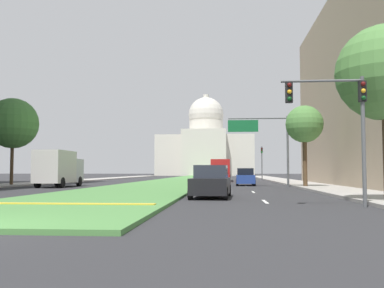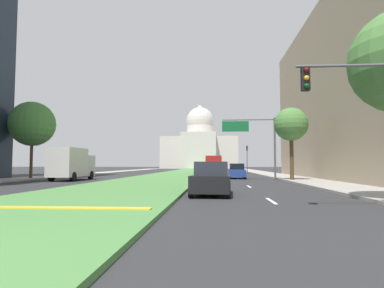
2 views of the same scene
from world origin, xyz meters
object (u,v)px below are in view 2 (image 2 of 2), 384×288
at_px(street_tree_right_mid, 291,125).
at_px(sedan_lead_stopped, 212,179).
at_px(sedan_midblock, 237,171).
at_px(city_bus, 214,163).
at_px(overhead_guide_sign, 255,135).
at_px(street_tree_left_mid, 32,124).
at_px(sedan_distant, 213,170).
at_px(traffic_light_near_right, 366,101).
at_px(box_truck_delivery, 72,164).
at_px(capitol_building, 200,148).
at_px(traffic_light_far_right, 247,155).

xyz_separation_m(street_tree_right_mid, sedan_lead_stopped, (-7.46, -14.02, -4.55)).
xyz_separation_m(sedan_midblock, city_bus, (-2.67, 18.44, 0.98)).
relative_size(overhead_guide_sign, street_tree_left_mid, 0.78).
relative_size(street_tree_right_mid, sedan_distant, 1.60).
xyz_separation_m(traffic_light_near_right, sedan_midblock, (-2.74, 25.50, -3.00)).
xyz_separation_m(sedan_lead_stopped, box_truck_delivery, (-14.11, 14.24, 0.86)).
relative_size(capitol_building, city_bus, 2.62).
height_order(traffic_light_near_right, street_tree_right_mid, street_tree_right_mid).
height_order(capitol_building, sedan_midblock, capitol_building).
relative_size(overhead_guide_sign, box_truck_delivery, 1.02).
bearing_deg(city_bus, sedan_lead_stopped, -90.00).
relative_size(street_tree_left_mid, sedan_lead_stopped, 1.84).
bearing_deg(sedan_midblock, street_tree_right_mid, -50.09).
height_order(traffic_light_near_right, box_truck_delivery, traffic_light_near_right).
bearing_deg(traffic_light_far_right, city_bus, -137.13).
xyz_separation_m(traffic_light_far_right, sedan_midblock, (-3.58, -24.24, -2.52)).
bearing_deg(overhead_guide_sign, sedan_midblock, 121.30).
height_order(traffic_light_far_right, street_tree_right_mid, street_tree_right_mid).
relative_size(overhead_guide_sign, sedan_lead_stopped, 1.43).
xyz_separation_m(box_truck_delivery, city_bus, (14.10, 23.96, 0.09)).
relative_size(traffic_light_near_right, box_truck_delivery, 0.81).
xyz_separation_m(street_tree_left_mid, sedan_midblock, (22.14, 3.56, -5.16)).
bearing_deg(overhead_guide_sign, traffic_light_near_right, -87.37).
bearing_deg(overhead_guide_sign, sedan_lead_stopped, -104.42).
bearing_deg(traffic_light_far_right, capitol_building, 99.97).
distance_m(overhead_guide_sign, street_tree_right_mid, 4.33).
bearing_deg(street_tree_left_mid, capitol_building, 81.76).
distance_m(capitol_building, traffic_light_far_right, 68.88).
xyz_separation_m(overhead_guide_sign, box_truck_delivery, (-18.47, -2.73, -2.97)).
distance_m(traffic_light_far_right, sedan_lead_stopped, 44.51).
xyz_separation_m(traffic_light_near_right, traffic_light_far_right, (0.84, 49.74, -0.48)).
bearing_deg(sedan_midblock, sedan_distant, 104.95).
bearing_deg(sedan_midblock, street_tree_left_mid, -170.86).
relative_size(traffic_light_near_right, sedan_distant, 1.19).
distance_m(sedan_lead_stopped, city_bus, 38.21).
distance_m(street_tree_left_mid, street_tree_right_mid, 27.03).
height_order(sedan_midblock, box_truck_delivery, box_truck_delivery).
distance_m(street_tree_right_mid, city_bus, 25.55).
relative_size(capitol_building, traffic_light_near_right, 5.54).
relative_size(street_tree_left_mid, sedan_distant, 1.91).
distance_m(sedan_lead_stopped, box_truck_delivery, 20.06).
bearing_deg(sedan_lead_stopped, capitol_building, 92.89).
bearing_deg(sedan_lead_stopped, overhead_guide_sign, 75.58).
bearing_deg(traffic_light_near_right, capitol_building, 95.38).
relative_size(sedan_lead_stopped, sedan_distant, 1.03).
height_order(sedan_lead_stopped, box_truck_delivery, box_truck_delivery).
height_order(traffic_light_far_right, city_bus, traffic_light_far_right).
bearing_deg(capitol_building, city_bus, -85.61).
relative_size(sedan_distant, city_bus, 0.40).
bearing_deg(box_truck_delivery, overhead_guide_sign, 8.40).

